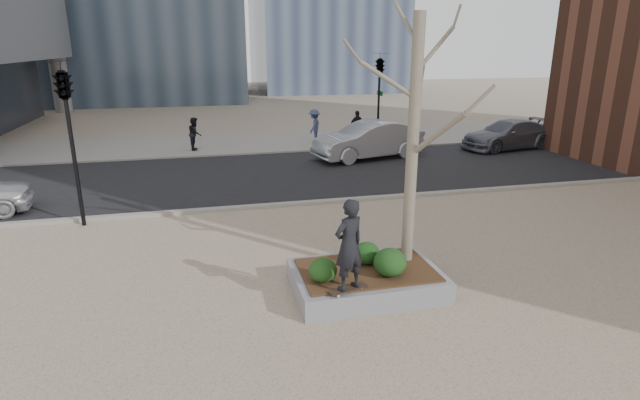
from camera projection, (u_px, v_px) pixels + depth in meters
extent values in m
plane|color=tan|center=(319.00, 296.00, 10.13)|extent=(120.00, 120.00, 0.00)
cube|color=black|center=(260.00, 175.00, 19.41)|extent=(60.00, 8.00, 0.02)
cube|color=gray|center=(243.00, 142.00, 25.90)|extent=(60.00, 6.00, 0.02)
cube|color=gray|center=(366.00, 281.00, 10.29)|extent=(3.00, 2.00, 0.45)
cube|color=#382314|center=(366.00, 270.00, 10.22)|extent=(2.70, 1.70, 0.04)
ellipsoid|color=#193A12|center=(323.00, 270.00, 9.62)|extent=(0.55, 0.55, 0.47)
ellipsoid|color=#153310|center=(367.00, 253.00, 10.41)|extent=(0.54, 0.54, 0.46)
ellipsoid|color=black|center=(390.00, 262.00, 9.85)|extent=(0.66, 0.66, 0.56)
imported|color=black|center=(349.00, 245.00, 9.06)|extent=(0.75, 0.64, 1.75)
imported|color=#A9ACB1|center=(368.00, 140.00, 22.06)|extent=(5.19, 2.77, 1.63)
imported|color=#585A65|center=(508.00, 134.00, 24.18)|extent=(5.00, 2.68, 1.38)
imported|color=black|center=(195.00, 134.00, 23.85)|extent=(0.63, 0.79, 1.56)
imported|color=#384265|center=(314.00, 126.00, 25.58)|extent=(1.09, 1.27, 1.70)
imported|color=black|center=(357.00, 126.00, 26.14)|extent=(0.97, 0.53, 1.57)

